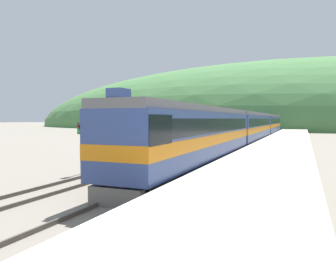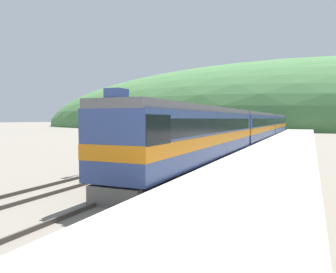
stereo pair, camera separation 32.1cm
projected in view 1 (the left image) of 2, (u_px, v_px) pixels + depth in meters
The scene contains 10 objects.
track_main at pixel (269, 135), 66.78m from camera, with size 1.52×180.00×0.16m.
track_siding at pixel (248, 134), 68.45m from camera, with size 1.52×180.00×0.16m.
platform at pixel (288, 139), 46.61m from camera, with size 5.51×140.00×0.87m.
distant_hills at pixel (286, 127), 126.28m from camera, with size 221.87×99.84×49.99m.
station_shed at pixel (192, 129), 50.15m from camera, with size 8.97×6.92×3.48m.
express_train_lead_car at pixel (197, 135), 21.74m from camera, with size 2.99×21.26×4.53m.
carriage_second at pixel (250, 127), 42.97m from camera, with size 2.98×22.60×4.17m.
carriage_third at pixel (268, 124), 64.61m from camera, with size 2.98×22.60×4.17m.
siding_train at pixel (242, 126), 62.31m from camera, with size 2.90×45.34×3.93m.
signal_post_siding at pixel (81, 136), 19.85m from camera, with size 0.36×0.42×3.21m.
Camera 1 is at (6.57, 0.46, 3.38)m, focal length 35.00 mm.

